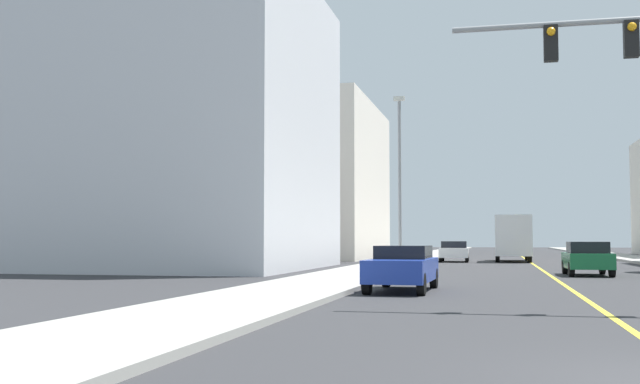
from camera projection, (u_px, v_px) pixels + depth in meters
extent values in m
plane|color=#2D2D30|center=(532.00, 264.00, 48.96)|extent=(192.00, 192.00, 0.00)
cube|color=#9E9B93|center=(406.00, 262.00, 50.82)|extent=(3.62, 168.00, 0.15)
cube|color=yellow|center=(532.00, 263.00, 48.96)|extent=(0.16, 144.00, 0.01)
cube|color=silver|center=(193.00, 127.00, 41.49)|extent=(13.18, 16.07, 15.45)
cube|color=silver|center=(288.00, 183.00, 62.94)|extent=(14.49, 17.96, 12.53)
cube|color=black|center=(631.00, 39.00, 17.22)|extent=(0.32, 0.24, 0.84)
sphere|color=orange|center=(632.00, 27.00, 17.10)|extent=(0.20, 0.20, 0.20)
cube|color=black|center=(551.00, 44.00, 17.62)|extent=(0.32, 0.24, 0.84)
sphere|color=orange|center=(551.00, 31.00, 17.49)|extent=(0.20, 0.20, 0.20)
cylinder|color=gray|center=(400.00, 184.00, 37.60)|extent=(0.16, 0.16, 8.31)
cube|color=beige|center=(399.00, 99.00, 37.87)|extent=(0.56, 0.28, 0.20)
cube|color=white|center=(454.00, 253.00, 52.63)|extent=(2.05, 4.42, 0.65)
cube|color=black|center=(454.00, 245.00, 52.81)|extent=(1.76, 2.25, 0.46)
cylinder|color=black|center=(467.00, 258.00, 50.83)|extent=(0.23, 0.64, 0.64)
cylinder|color=black|center=(440.00, 258.00, 51.19)|extent=(0.23, 0.64, 0.64)
cylinder|color=black|center=(467.00, 257.00, 54.04)|extent=(0.23, 0.64, 0.64)
cylinder|color=black|center=(443.00, 257.00, 54.39)|extent=(0.23, 0.64, 0.64)
cube|color=#1E389E|center=(402.00, 270.00, 23.14)|extent=(1.87, 4.53, 0.67)
cube|color=black|center=(404.00, 252.00, 23.51)|extent=(1.60, 2.20, 0.40)
cylinder|color=black|center=(421.00, 284.00, 21.29)|extent=(0.23, 0.64, 0.64)
cylinder|color=black|center=(367.00, 283.00, 21.68)|extent=(0.23, 0.64, 0.64)
cylinder|color=black|center=(434.00, 278.00, 24.57)|extent=(0.23, 0.64, 0.64)
cylinder|color=black|center=(386.00, 278.00, 24.96)|extent=(0.23, 0.64, 0.64)
cube|color=#196638|center=(587.00, 261.00, 32.99)|extent=(1.85, 3.85, 0.66)
cube|color=black|center=(588.00, 247.00, 32.81)|extent=(1.61, 1.94, 0.49)
cylinder|color=black|center=(565.00, 267.00, 34.48)|extent=(0.23, 0.64, 0.64)
cylinder|color=black|center=(602.00, 267.00, 34.13)|extent=(0.23, 0.64, 0.64)
cylinder|color=black|center=(571.00, 269.00, 31.81)|extent=(0.23, 0.64, 0.64)
cylinder|color=black|center=(612.00, 270.00, 31.47)|extent=(0.23, 0.64, 0.64)
cube|color=silver|center=(512.00, 243.00, 56.21)|extent=(2.41, 2.18, 1.60)
cube|color=silver|center=(513.00, 236.00, 52.49)|extent=(2.42, 5.58, 2.75)
cylinder|color=black|center=(498.00, 254.00, 56.40)|extent=(0.28, 0.90, 0.90)
cylinder|color=black|center=(527.00, 254.00, 55.92)|extent=(0.28, 0.90, 0.90)
cylinder|color=black|center=(498.00, 256.00, 51.29)|extent=(0.28, 0.90, 0.90)
cylinder|color=black|center=(530.00, 256.00, 50.81)|extent=(0.28, 0.90, 0.90)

